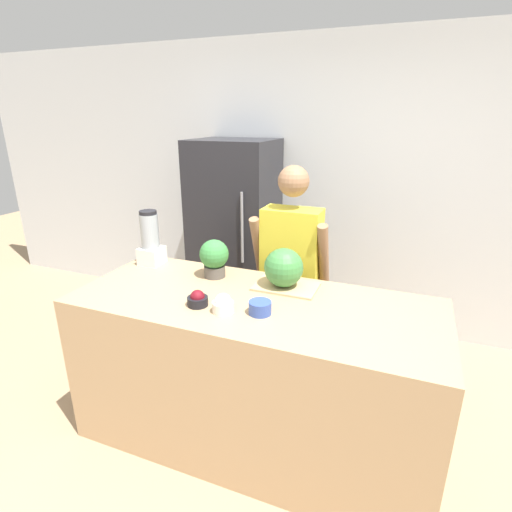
{
  "coord_description": "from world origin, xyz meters",
  "views": [
    {
      "loc": [
        0.76,
        -1.46,
        1.94
      ],
      "look_at": [
        0.0,
        0.47,
        1.2
      ],
      "focal_mm": 28.0,
      "sensor_mm": 36.0,
      "label": 1
    }
  ],
  "objects_px": {
    "watermelon": "(284,268)",
    "blender": "(150,240)",
    "potted_plant": "(214,257)",
    "bowl_cream": "(223,304)",
    "person": "(291,277)",
    "bowl_small_blue": "(260,308)",
    "bowl_cherries": "(198,299)",
    "refrigerator": "(235,235)"
  },
  "relations": [
    {
      "from": "person",
      "to": "bowl_small_blue",
      "type": "bearing_deg",
      "value": -84.55
    },
    {
      "from": "bowl_small_blue",
      "to": "watermelon",
      "type": "bearing_deg",
      "value": 88.22
    },
    {
      "from": "bowl_small_blue",
      "to": "potted_plant",
      "type": "xyz_separation_m",
      "value": [
        -0.46,
        0.37,
        0.1
      ]
    },
    {
      "from": "person",
      "to": "bowl_small_blue",
      "type": "xyz_separation_m",
      "value": [
        0.08,
        -0.81,
        0.15
      ]
    },
    {
      "from": "person",
      "to": "blender",
      "type": "distance_m",
      "value": 1.02
    },
    {
      "from": "bowl_cherries",
      "to": "bowl_small_blue",
      "type": "distance_m",
      "value": 0.35
    },
    {
      "from": "bowl_cream",
      "to": "bowl_cherries",
      "type": "bearing_deg",
      "value": 173.39
    },
    {
      "from": "bowl_cherries",
      "to": "bowl_cream",
      "type": "xyz_separation_m",
      "value": [
        0.16,
        -0.02,
        0.01
      ]
    },
    {
      "from": "potted_plant",
      "to": "refrigerator",
      "type": "bearing_deg",
      "value": 108.53
    },
    {
      "from": "refrigerator",
      "to": "bowl_cherries",
      "type": "relative_size",
      "value": 15.23
    },
    {
      "from": "bowl_small_blue",
      "to": "potted_plant",
      "type": "distance_m",
      "value": 0.59
    },
    {
      "from": "watermelon",
      "to": "potted_plant",
      "type": "xyz_separation_m",
      "value": [
        -0.47,
        0.01,
        0.0
      ]
    },
    {
      "from": "bowl_cherries",
      "to": "bowl_cream",
      "type": "distance_m",
      "value": 0.16
    },
    {
      "from": "person",
      "to": "blender",
      "type": "bearing_deg",
      "value": -155.83
    },
    {
      "from": "watermelon",
      "to": "blender",
      "type": "distance_m",
      "value": 0.98
    },
    {
      "from": "person",
      "to": "bowl_cream",
      "type": "bearing_deg",
      "value": -97.22
    },
    {
      "from": "refrigerator",
      "to": "bowl_small_blue",
      "type": "relative_size",
      "value": 14.47
    },
    {
      "from": "bowl_cherries",
      "to": "bowl_small_blue",
      "type": "relative_size",
      "value": 0.95
    },
    {
      "from": "bowl_cherries",
      "to": "potted_plant",
      "type": "bearing_deg",
      "value": 104.37
    },
    {
      "from": "refrigerator",
      "to": "potted_plant",
      "type": "xyz_separation_m",
      "value": [
        0.39,
        -1.16,
        0.22
      ]
    },
    {
      "from": "bowl_small_blue",
      "to": "refrigerator",
      "type": "bearing_deg",
      "value": 118.89
    },
    {
      "from": "bowl_cream",
      "to": "person",
      "type": "bearing_deg",
      "value": 82.78
    },
    {
      "from": "bowl_cherries",
      "to": "bowl_small_blue",
      "type": "xyz_separation_m",
      "value": [
        0.35,
        0.04,
        -0.0
      ]
    },
    {
      "from": "person",
      "to": "bowl_cherries",
      "type": "height_order",
      "value": "person"
    },
    {
      "from": "watermelon",
      "to": "bowl_small_blue",
      "type": "distance_m",
      "value": 0.37
    },
    {
      "from": "watermelon",
      "to": "person",
      "type": "bearing_deg",
      "value": 101.04
    },
    {
      "from": "blender",
      "to": "potted_plant",
      "type": "height_order",
      "value": "blender"
    },
    {
      "from": "blender",
      "to": "bowl_cream",
      "type": "bearing_deg",
      "value": -31.06
    },
    {
      "from": "bowl_small_blue",
      "to": "blender",
      "type": "distance_m",
      "value": 1.06
    },
    {
      "from": "refrigerator",
      "to": "person",
      "type": "relative_size",
      "value": 1.07
    },
    {
      "from": "bowl_cherries",
      "to": "blender",
      "type": "bearing_deg",
      "value": 143.82
    },
    {
      "from": "watermelon",
      "to": "potted_plant",
      "type": "distance_m",
      "value": 0.47
    },
    {
      "from": "refrigerator",
      "to": "potted_plant",
      "type": "distance_m",
      "value": 1.24
    },
    {
      "from": "person",
      "to": "bowl_small_blue",
      "type": "relative_size",
      "value": 13.57
    },
    {
      "from": "watermelon",
      "to": "bowl_cream",
      "type": "height_order",
      "value": "watermelon"
    },
    {
      "from": "refrigerator",
      "to": "person",
      "type": "xyz_separation_m",
      "value": [
        0.77,
        -0.72,
        -0.03
      ]
    },
    {
      "from": "bowl_cream",
      "to": "bowl_small_blue",
      "type": "distance_m",
      "value": 0.2
    },
    {
      "from": "bowl_cherries",
      "to": "blender",
      "type": "distance_m",
      "value": 0.78
    },
    {
      "from": "person",
      "to": "bowl_cream",
      "type": "distance_m",
      "value": 0.89
    },
    {
      "from": "watermelon",
      "to": "bowl_cream",
      "type": "relative_size",
      "value": 2.06
    },
    {
      "from": "bowl_cream",
      "to": "potted_plant",
      "type": "distance_m",
      "value": 0.51
    },
    {
      "from": "refrigerator",
      "to": "person",
      "type": "height_order",
      "value": "refrigerator"
    }
  ]
}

